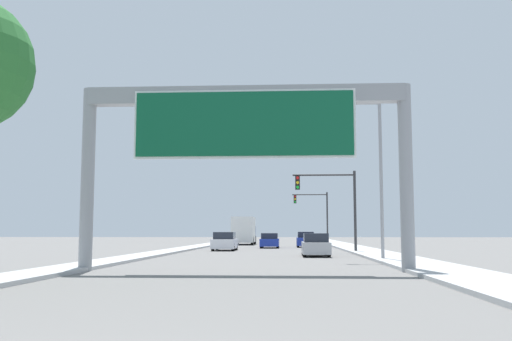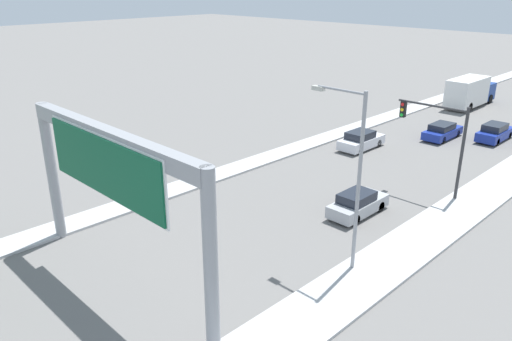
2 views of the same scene
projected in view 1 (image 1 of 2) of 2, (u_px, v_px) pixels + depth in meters
The scene contains 11 objects.
sidewalk_right at pixel (342, 245), 63.87m from camera, with size 3.00×120.00×0.15m.
median_strip_left at pixel (209, 245), 64.70m from camera, with size 2.00×120.00×0.15m.
sign_gantry at pixel (244, 129), 23.07m from camera, with size 13.44×0.73×7.49m.
car_near_center at pixel (305, 240), 57.05m from camera, with size 1.75×4.41×1.53m.
car_near_left at pixel (225, 242), 47.28m from camera, with size 1.86×4.45×1.52m.
car_far_left at pixel (316, 245), 36.19m from camera, with size 1.70×4.21×1.46m.
car_far_center at pixel (270, 241), 54.53m from camera, with size 1.76×4.52×1.41m.
truck_box_primary at pixel (244, 231), 68.36m from camera, with size 2.48×8.32×3.25m.
traffic_light_near_intersection at pixel (334, 197), 42.59m from camera, with size 4.73×0.32×6.10m.
traffic_light_mid_block at pixel (316, 209), 72.40m from camera, with size 4.52×0.32×6.54m.
street_lamp_right at pixel (374, 165), 31.22m from camera, with size 2.95×0.28×8.79m.
Camera 1 is at (1.74, -4.83, 1.59)m, focal length 40.00 mm.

